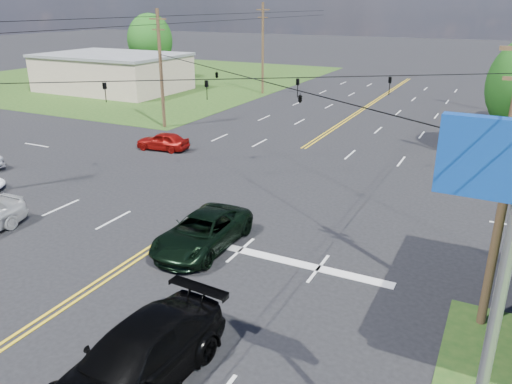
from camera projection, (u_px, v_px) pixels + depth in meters
The scene contains 13 objects.
ground at pixel (253, 182), 29.37m from camera, with size 280.00×280.00×0.00m, color black.
grass_nw at pixel (136, 77), 70.81m from camera, with size 46.00×48.00×0.03m, color #1C4014.
stop_bar at pixel (273, 258), 20.59m from camera, with size 10.00×0.50×0.02m, color silver.
retail_nw at pixel (113, 73), 59.64m from camera, with size 16.00×11.00×4.00m, color tan.
pole_se at pixel (507, 182), 14.66m from camera, with size 1.60×0.28×9.50m.
pole_nw at pixel (161, 68), 40.61m from camera, with size 1.60×0.28×9.50m.
pole_left_far at pixel (263, 48), 56.40m from camera, with size 1.60×0.28×10.00m.
span_wire_signals at pixel (253, 79), 27.25m from camera, with size 26.00×18.00×1.13m.
power_lines at pixel (234, 30), 24.66m from camera, with size 26.04×100.00×0.64m.
tree_far_l at pixel (150, 40), 67.71m from camera, with size 6.08×6.08×8.72m.
pickup_dkgreen at pixel (202, 232), 21.20m from camera, with size 2.49×5.39×1.50m, color black.
suv_black at pixel (137, 359), 13.41m from camera, with size 2.45×6.02×1.75m, color black.
sedan_red at pixel (163, 141), 35.58m from camera, with size 1.53×3.80×1.29m, color maroon.
Camera 1 is at (12.60, -12.65, 9.84)m, focal length 35.00 mm.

